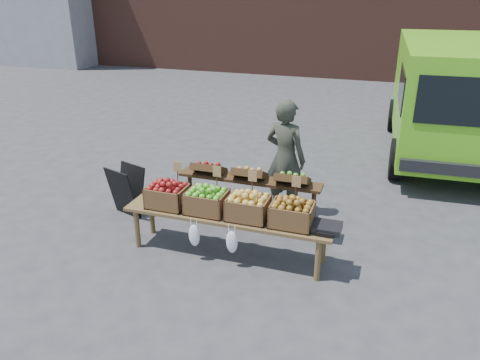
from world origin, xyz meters
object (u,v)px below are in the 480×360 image
(crate_russet_pears, at_px, (207,202))
(display_bench, at_px, (228,235))
(chalkboard_sign, at_px, (126,191))
(back_table, at_px, (249,197))
(vendor, at_px, (285,158))
(delivery_van, at_px, (453,101))
(crate_green_apples, at_px, (292,215))
(crate_golden_apples, at_px, (168,196))
(crate_red_apples, at_px, (248,208))
(weighing_scale, at_px, (327,228))

(crate_russet_pears, bearing_deg, display_bench, 0.00)
(chalkboard_sign, relative_size, back_table, 0.37)
(vendor, distance_m, chalkboard_sign, 2.42)
(delivery_van, bearing_deg, crate_russet_pears, -124.89)
(chalkboard_sign, relative_size, crate_green_apples, 1.56)
(vendor, xyz_separation_m, crate_golden_apples, (-1.22, -1.41, -0.18))
(back_table, bearing_deg, chalkboard_sign, -176.15)
(delivery_van, bearing_deg, crate_red_apples, -120.20)
(crate_golden_apples, bearing_deg, weighing_scale, 0.00)
(crate_golden_apples, xyz_separation_m, crate_red_apples, (1.10, 0.00, 0.00))
(back_table, height_order, crate_red_apples, back_table)
(crate_red_apples, height_order, crate_green_apples, same)
(chalkboard_sign, xyz_separation_m, display_bench, (1.83, -0.59, -0.10))
(vendor, height_order, weighing_scale, vendor)
(back_table, xyz_separation_m, crate_red_apples, (0.21, -0.72, 0.19))
(chalkboard_sign, relative_size, weighing_scale, 2.29)
(crate_russet_pears, bearing_deg, crate_golden_apples, 180.00)
(delivery_van, relative_size, crate_russet_pears, 10.13)
(back_table, bearing_deg, display_bench, -94.88)
(chalkboard_sign, height_order, crate_red_apples, crate_red_apples)
(crate_green_apples, xyz_separation_m, weighing_scale, (0.43, 0.00, -0.10))
(vendor, distance_m, crate_green_apples, 1.49)
(crate_red_apples, bearing_deg, vendor, 85.14)
(weighing_scale, bearing_deg, crate_russet_pears, 180.00)
(chalkboard_sign, relative_size, display_bench, 0.29)
(crate_green_apples, height_order, weighing_scale, crate_green_apples)
(chalkboard_sign, height_order, back_table, back_table)
(crate_golden_apples, bearing_deg, crate_russet_pears, 0.00)
(delivery_van, distance_m, chalkboard_sign, 6.54)
(crate_golden_apples, bearing_deg, crate_red_apples, 0.00)
(crate_golden_apples, relative_size, crate_russet_pears, 1.00)
(back_table, relative_size, crate_russet_pears, 4.20)
(back_table, bearing_deg, weighing_scale, -31.21)
(crate_red_apples, relative_size, weighing_scale, 1.47)
(crate_golden_apples, relative_size, crate_red_apples, 1.00)
(vendor, relative_size, crate_russet_pears, 3.54)
(vendor, bearing_deg, back_table, 81.47)
(display_bench, bearing_deg, vendor, 74.38)
(crate_green_apples, bearing_deg, back_table, 136.68)
(vendor, xyz_separation_m, display_bench, (-0.40, -1.41, -0.60))
(back_table, bearing_deg, vendor, 64.30)
(chalkboard_sign, height_order, crate_golden_apples, crate_golden_apples)
(crate_russet_pears, xyz_separation_m, crate_red_apples, (0.55, 0.00, 0.00))
(display_bench, height_order, crate_green_apples, crate_green_apples)
(delivery_van, height_order, crate_russet_pears, delivery_van)
(back_table, xyz_separation_m, display_bench, (-0.06, -0.72, -0.24))
(crate_green_apples, bearing_deg, chalkboard_sign, 167.42)
(back_table, height_order, crate_russet_pears, back_table)
(delivery_van, xyz_separation_m, vendor, (-2.51, -3.62, -0.25))
(display_bench, xyz_separation_m, weighing_scale, (1.25, 0.00, 0.33))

